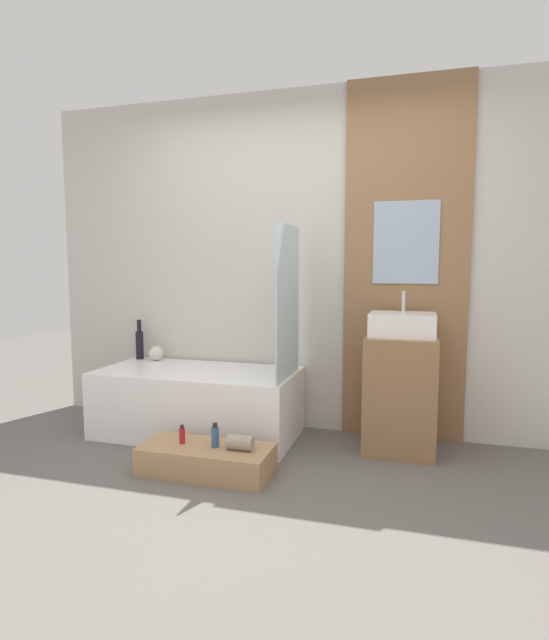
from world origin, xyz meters
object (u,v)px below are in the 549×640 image
bathtub (198,402)px  vase_tall_dark (140,343)px  vase_round_light (156,353)px  wooden_step_bench (206,459)px  sink (402,324)px  bottle_soap_secondary (215,436)px  bottle_soap_primary (182,435)px

bathtub → vase_tall_dark: bearing=156.8°
bathtub → vase_round_light: (-0.49, 0.26, 0.31)m
wooden_step_bench → vase_tall_dark: 1.48m
sink → vase_tall_dark: bearing=175.2°
wooden_step_bench → bathtub: bearing=118.8°
vase_tall_dark → bottle_soap_secondary: vase_tall_dark is taller
vase_tall_dark → bottle_soap_primary: bearing=-47.3°
bottle_soap_primary → bottle_soap_secondary: bottle_soap_secondary is taller
vase_round_light → bathtub: bearing=-27.4°
bottle_soap_secondary → sink: bearing=34.9°
vase_round_light → bottle_soap_secondary: bearing=-44.6°
vase_tall_dark → sink: bearing=-4.8°
vase_tall_dark → bathtub: bearing=-23.2°
bathtub → vase_round_light: size_ratio=12.42×
wooden_step_bench → vase_round_light: vase_round_light is taller
vase_tall_dark → bottle_soap_primary: 1.32m
wooden_step_bench → sink: (1.13, 0.75, 0.79)m
bathtub → sink: sink is taller
wooden_step_bench → bottle_soap_primary: 0.21m
sink → bottle_soap_secondary: 1.45m
vase_tall_dark → vase_round_light: (0.17, -0.03, -0.08)m
bottle_soap_secondary → bathtub: bearing=122.8°
bathtub → wooden_step_bench: bearing=-61.2°
bathtub → bottle_soap_primary: size_ratio=12.51×
bathtub → vase_round_light: 0.63m
bathtub → wooden_step_bench: 0.75m
bathtub → bottle_soap_secondary: bathtub is taller
vase_tall_dark → wooden_step_bench: bearing=-42.3°
bottle_soap_primary → wooden_step_bench: bearing=-0.0°
sink → bottle_soap_primary: 1.63m
wooden_step_bench → vase_tall_dark: vase_tall_dark is taller
bathtub → bottle_soap_secondary: 0.76m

